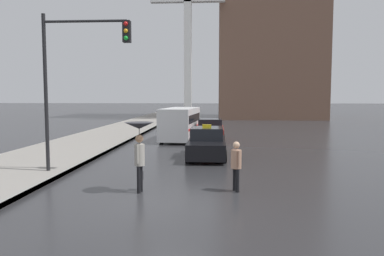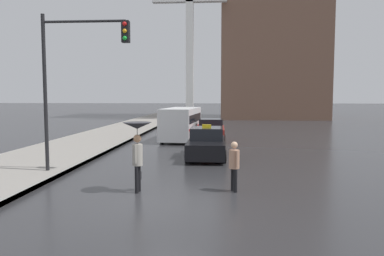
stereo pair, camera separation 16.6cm
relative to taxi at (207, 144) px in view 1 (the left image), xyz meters
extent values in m
plane|color=#2D2D30|center=(-1.15, -8.02, -0.68)|extent=(300.00, 300.00, 0.00)
cube|color=gray|center=(-5.46, -8.02, -0.60)|extent=(0.16, 120.00, 0.17)
cube|color=black|center=(0.00, -0.05, -0.15)|extent=(1.80, 4.48, 0.74)
cube|color=black|center=(0.00, 0.17, 0.52)|extent=(1.58, 2.02, 0.60)
cylinder|color=black|center=(0.85, -1.44, -0.38)|extent=(0.20, 0.60, 0.60)
cylinder|color=black|center=(-0.86, -1.44, -0.38)|extent=(0.20, 0.60, 0.60)
cylinder|color=black|center=(0.85, 1.34, -0.38)|extent=(0.20, 0.60, 0.60)
cylinder|color=black|center=(-0.86, 1.34, -0.38)|extent=(0.20, 0.60, 0.60)
cube|color=yellow|center=(0.00, -0.05, 0.90)|extent=(0.44, 0.16, 0.16)
cube|color=maroon|center=(0.06, 6.88, -0.13)|extent=(1.80, 4.05, 0.77)
cube|color=black|center=(0.06, 7.08, 0.54)|extent=(1.58, 1.82, 0.57)
cylinder|color=black|center=(0.92, 5.63, -0.38)|extent=(0.20, 0.60, 0.60)
cylinder|color=black|center=(-0.79, 5.63, -0.38)|extent=(0.20, 0.60, 0.60)
cylinder|color=black|center=(0.92, 8.14, -0.38)|extent=(0.20, 0.60, 0.60)
cylinder|color=black|center=(-0.79, 8.14, -0.38)|extent=(0.20, 0.60, 0.60)
cube|color=silver|center=(-2.01, 7.18, 0.52)|extent=(2.48, 5.67, 2.08)
cube|color=black|center=(-2.01, 7.18, 0.89)|extent=(2.46, 5.24, 0.54)
cube|color=red|center=(-2.01, 7.18, 0.26)|extent=(2.48, 5.46, 0.14)
cylinder|color=black|center=(-1.21, 5.45, -0.37)|extent=(0.25, 0.65, 0.63)
cylinder|color=black|center=(-3.10, 5.62, -0.37)|extent=(0.25, 0.65, 0.63)
cylinder|color=black|center=(-0.92, 8.75, -0.37)|extent=(0.25, 0.65, 0.63)
cylinder|color=black|center=(-2.81, 8.92, -0.37)|extent=(0.25, 0.65, 0.63)
cylinder|color=black|center=(-1.98, -7.05, -0.25)|extent=(0.13, 0.13, 0.87)
cylinder|color=black|center=(-1.95, -6.83, -0.25)|extent=(0.13, 0.13, 0.87)
cylinder|color=gray|center=(-1.96, -6.94, 0.53)|extent=(0.36, 0.36, 0.69)
sphere|color=#997051|center=(-1.96, -6.94, 1.05)|extent=(0.25, 0.25, 0.25)
cylinder|color=gray|center=(-1.99, -7.14, 0.58)|extent=(0.08, 0.08, 0.58)
cylinder|color=gray|center=(-1.94, -6.74, 0.58)|extent=(0.08, 0.08, 0.58)
cone|color=#232328|center=(-1.96, -6.94, 1.46)|extent=(0.92, 0.92, 0.21)
cylinder|color=black|center=(-1.96, -6.94, 1.11)|extent=(0.02, 0.02, 0.69)
cube|color=#262628|center=(-1.98, -6.65, -0.21)|extent=(0.12, 0.19, 0.28)
cylinder|color=black|center=(1.06, -6.51, -0.31)|extent=(0.16, 0.16, 0.75)
cylinder|color=black|center=(1.14, -6.72, -0.31)|extent=(0.16, 0.16, 0.75)
cylinder|color=tan|center=(1.10, -6.61, 0.37)|extent=(0.44, 0.44, 0.60)
sphere|color=#DBAD89|center=(1.10, -6.61, 0.83)|extent=(0.22, 0.22, 0.22)
cylinder|color=tan|center=(1.03, -6.42, 0.41)|extent=(0.09, 0.09, 0.51)
cylinder|color=tan|center=(1.18, -6.81, 0.41)|extent=(0.09, 0.09, 0.51)
cylinder|color=black|center=(-6.07, -4.55, 2.40)|extent=(0.14, 0.14, 6.16)
cylinder|color=black|center=(-4.48, -4.55, 5.18)|extent=(3.18, 0.10, 0.10)
cube|color=black|center=(-2.89, -4.55, 4.78)|extent=(0.28, 0.28, 0.80)
sphere|color=red|center=(-2.89, -4.71, 5.04)|extent=(0.16, 0.16, 0.16)
sphere|color=orange|center=(-2.89, -4.71, 4.78)|extent=(0.16, 0.16, 0.16)
sphere|color=green|center=(-2.89, -4.71, 4.52)|extent=(0.16, 0.16, 0.16)
cube|color=white|center=(-3.09, 28.45, 9.75)|extent=(0.90, 0.90, 20.87)
camera|label=1|loc=(0.45, -18.54, 2.38)|focal=35.00mm
camera|label=2|loc=(0.61, -18.52, 2.38)|focal=35.00mm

